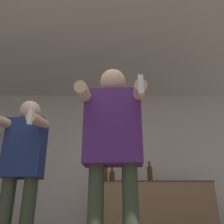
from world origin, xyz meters
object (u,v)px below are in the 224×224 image
(person_woman_foreground, at_px, (112,139))
(bottle_brown_liquor, at_px, (149,174))
(bottle_red_label, at_px, (104,174))
(person_man_side, at_px, (21,162))
(bottle_dark_rum, at_px, (111,176))

(person_woman_foreground, bearing_deg, bottle_brown_liquor, 74.45)
(bottle_red_label, distance_m, bottle_brown_liquor, 0.69)
(person_woman_foreground, relative_size, person_man_side, 1.03)
(bottle_brown_liquor, bearing_deg, bottle_dark_rum, 180.00)
(bottle_dark_rum, relative_size, bottle_brown_liquor, 0.84)
(bottle_brown_liquor, xyz_separation_m, person_man_side, (-1.43, -1.56, -0.12))
(bottle_dark_rum, relative_size, bottle_red_label, 0.88)
(bottle_dark_rum, xyz_separation_m, bottle_red_label, (-0.11, -0.00, 0.03))
(bottle_dark_rum, bearing_deg, bottle_brown_liquor, 0.00)
(bottle_red_label, distance_m, person_woman_foreground, 2.08)
(person_man_side, bearing_deg, person_woman_foreground, -31.02)
(bottle_red_label, bearing_deg, person_woman_foreground, -86.89)
(bottle_dark_rum, xyz_separation_m, bottle_brown_liquor, (0.59, 0.00, 0.03))
(bottle_red_label, height_order, person_woman_foreground, person_woman_foreground)
(bottle_dark_rum, xyz_separation_m, person_man_side, (-0.85, -1.56, -0.09))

